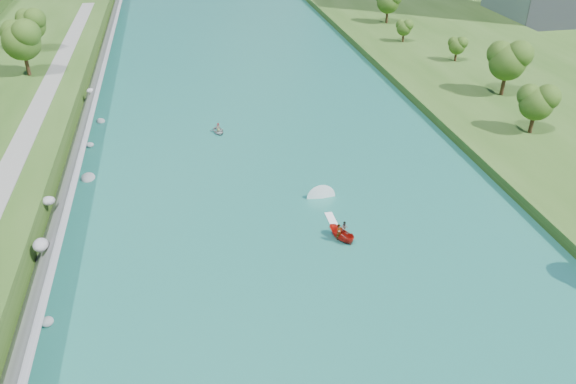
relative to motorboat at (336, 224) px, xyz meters
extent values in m
plane|color=#2D5119|center=(-4.53, -11.85, -0.68)|extent=(260.00, 260.00, 0.00)
cube|color=#1A6554|center=(-4.53, 8.15, -0.63)|extent=(55.00, 240.00, 0.10)
cube|color=slate|center=(-30.38, 8.15, 1.12)|extent=(3.54, 236.00, 4.05)
ellipsoid|color=gray|center=(-29.41, -9.50, -0.27)|extent=(1.12, 1.22, 0.78)
ellipsoid|color=gray|center=(-30.88, -0.84, 2.21)|extent=(1.49, 1.86, 1.18)
ellipsoid|color=gray|center=(-31.54, 7.98, 2.13)|extent=(1.50, 1.36, 0.95)
ellipsoid|color=gray|center=(-28.68, 17.61, -0.56)|extent=(1.85, 2.40, 1.16)
ellipsoid|color=gray|center=(-29.34, 27.15, -0.25)|extent=(1.15, 1.03, 0.74)
ellipsoid|color=gray|center=(-28.59, 36.10, -0.46)|extent=(1.32, 1.11, 1.05)
ellipsoid|color=gray|center=(-30.55, 44.30, 1.73)|extent=(1.28, 1.35, 0.88)
ellipsoid|color=#234412|center=(-41.28, 51.47, 8.48)|extent=(6.80, 6.80, 11.33)
ellipsoid|color=#234412|center=(-42.57, 66.30, 7.67)|extent=(5.82, 5.82, 9.71)
ellipsoid|color=#234412|center=(33.92, 16.51, 5.15)|extent=(5.20, 5.20, 8.67)
ellipsoid|color=#234412|center=(37.75, 31.39, 6.25)|extent=(6.52, 6.52, 10.86)
ellipsoid|color=#234412|center=(38.20, 49.94, 3.69)|extent=(3.45, 3.45, 5.75)
ellipsoid|color=#234412|center=(33.05, 64.79, 3.69)|extent=(3.44, 3.44, 5.74)
ellipsoid|color=#234412|center=(35.18, 81.05, 5.58)|extent=(5.71, 5.71, 9.52)
imported|color=#B6190E|center=(-0.01, -2.05, 0.10)|extent=(2.90, 3.75, 1.37)
imported|color=#66605B|center=(-0.41, -2.45, 0.71)|extent=(0.82, 0.72, 1.89)
imported|color=#66605B|center=(0.49, -1.55, 0.54)|extent=(0.86, 0.73, 1.54)
cube|color=white|center=(-0.01, 0.95, -0.55)|extent=(0.90, 5.00, 0.06)
imported|color=gray|center=(-10.64, 28.48, -0.27)|extent=(2.57, 3.28, 0.62)
imported|color=#66605B|center=(-10.64, 28.48, 0.31)|extent=(0.70, 0.53, 1.29)
camera|label=1|loc=(-15.57, -50.12, 35.33)|focal=35.00mm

